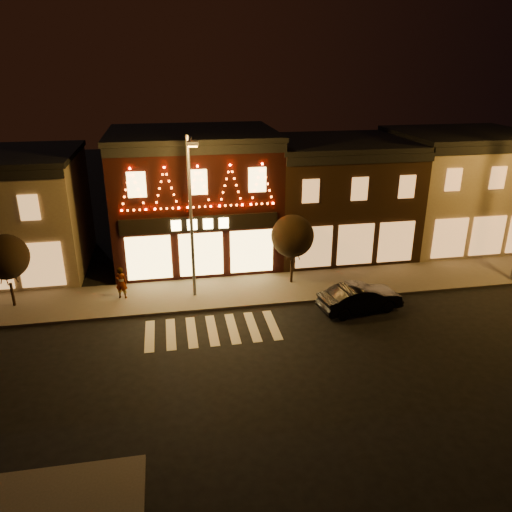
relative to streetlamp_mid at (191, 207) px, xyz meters
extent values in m
plane|color=black|center=(0.56, -7.56, -5.27)|extent=(120.00, 120.00, 0.00)
cube|color=#47423D|center=(2.56, 0.44, -5.20)|extent=(44.00, 4.00, 0.15)
cube|color=black|center=(0.56, 6.44, -1.27)|extent=(10.00, 8.00, 8.00)
cube|color=black|center=(0.56, 6.44, 2.88)|extent=(10.20, 8.20, 0.30)
cube|color=black|center=(0.56, 2.39, 2.48)|extent=(10.00, 0.25, 0.50)
cube|color=black|center=(0.56, 2.34, -1.67)|extent=(9.00, 0.15, 0.90)
cube|color=#FFD87F|center=(0.56, 2.24, -1.67)|extent=(3.40, 0.08, 0.60)
cube|color=#352112|center=(10.06, 6.44, -1.67)|extent=(9.00, 8.00, 7.20)
cube|color=black|center=(10.06, 6.44, 2.08)|extent=(9.20, 8.20, 0.30)
cube|color=black|center=(10.06, 2.39, 1.68)|extent=(9.00, 0.25, 0.50)
cube|color=#806D5B|center=(19.06, 6.44, -1.52)|extent=(9.00, 8.00, 7.50)
cube|color=black|center=(19.06, 6.44, 2.38)|extent=(9.20, 8.20, 0.30)
cube|color=black|center=(19.06, 2.39, 1.98)|extent=(9.00, 0.25, 0.50)
cylinder|color=#59595E|center=(-0.02, 0.26, -0.76)|extent=(0.17, 0.17, 8.73)
cylinder|color=#59595E|center=(0.06, -0.61, 3.50)|extent=(0.27, 1.75, 0.11)
cube|color=#59595E|center=(0.14, -1.48, 3.44)|extent=(0.57, 0.36, 0.20)
cube|color=orange|center=(0.14, -1.48, 3.32)|extent=(0.43, 0.26, 0.05)
cylinder|color=black|center=(-9.54, 0.71, -4.48)|extent=(0.15, 0.15, 1.29)
sphere|color=black|center=(-9.54, 0.71, -2.36)|extent=(2.36, 2.36, 2.36)
cylinder|color=black|center=(5.67, 0.98, -4.46)|extent=(0.15, 0.15, 1.33)
sphere|color=black|center=(5.67, 0.98, -2.27)|extent=(2.44, 2.44, 2.44)
imported|color=black|center=(8.39, -2.88, -4.55)|extent=(4.59, 2.22, 1.45)
imported|color=gray|center=(-3.94, 0.62, -4.23)|extent=(0.75, 0.60, 1.80)
camera|label=1|loc=(-1.17, -24.96, 7.04)|focal=35.06mm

